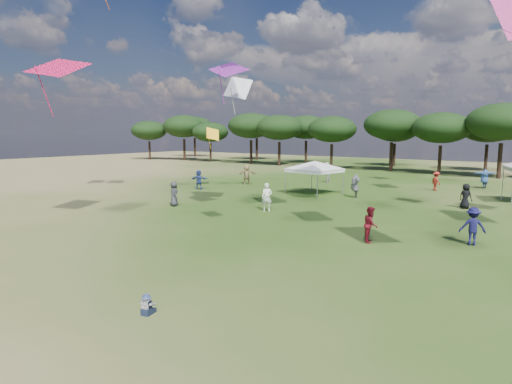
% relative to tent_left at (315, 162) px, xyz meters
% --- Properties ---
extents(ground, '(140.00, 140.00, 0.00)m').
position_rel_tent_left_xyz_m(ground, '(6.48, -23.31, -2.40)').
color(ground, '#2F4C16').
rests_on(ground, ground).
extents(tree_line, '(108.78, 17.63, 7.77)m').
position_rel_tent_left_xyz_m(tree_line, '(8.87, 24.10, 3.02)').
color(tree_line, black).
rests_on(tree_line, ground).
extents(tent_left, '(6.49, 6.49, 2.83)m').
position_rel_tent_left_xyz_m(tent_left, '(0.00, 0.00, 0.00)').
color(tent_left, gray).
rests_on(tent_left, ground).
extents(toddler, '(0.40, 0.43, 0.54)m').
position_rel_tent_left_xyz_m(toddler, '(7.04, -21.72, -2.16)').
color(toddler, '#151C31').
rests_on(toddler, ground).
extents(festival_crowd, '(29.55, 23.94, 1.90)m').
position_rel_tent_left_xyz_m(festival_crowd, '(3.06, 0.97, -1.56)').
color(festival_crowd, maroon).
rests_on(festival_crowd, ground).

